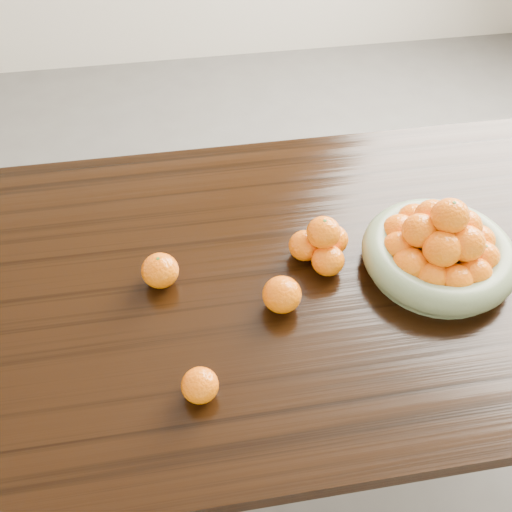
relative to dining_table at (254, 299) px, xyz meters
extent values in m
plane|color=#585653|center=(0.00, 0.00, -0.66)|extent=(5.00, 5.00, 0.00)
cube|color=black|center=(0.00, 0.00, 0.07)|extent=(2.00, 1.00, 0.04)
cube|color=black|center=(0.93, 0.43, -0.31)|extent=(0.08, 0.08, 0.71)
cylinder|color=gray|center=(0.42, -0.04, 0.10)|extent=(0.31, 0.31, 0.02)
torus|color=gray|center=(0.42, -0.04, 0.13)|extent=(0.35, 0.35, 0.07)
ellipsoid|color=orange|center=(0.51, -0.03, 0.14)|extent=(0.08, 0.08, 0.08)
ellipsoid|color=orange|center=(0.49, 0.02, 0.14)|extent=(0.08, 0.08, 0.08)
ellipsoid|color=orange|center=(0.44, 0.04, 0.14)|extent=(0.09, 0.09, 0.08)
ellipsoid|color=orange|center=(0.39, 0.05, 0.15)|extent=(0.09, 0.09, 0.08)
ellipsoid|color=orange|center=(0.35, 0.03, 0.15)|extent=(0.09, 0.09, 0.08)
ellipsoid|color=orange|center=(0.33, -0.03, 0.14)|extent=(0.08, 0.08, 0.08)
ellipsoid|color=orange|center=(0.33, -0.08, 0.14)|extent=(0.08, 0.08, 0.08)
ellipsoid|color=orange|center=(0.37, -0.12, 0.14)|extent=(0.08, 0.08, 0.07)
ellipsoid|color=orange|center=(0.42, -0.13, 0.14)|extent=(0.08, 0.08, 0.07)
ellipsoid|color=orange|center=(0.46, -0.12, 0.14)|extent=(0.08, 0.08, 0.07)
ellipsoid|color=orange|center=(0.50, -0.08, 0.14)|extent=(0.08, 0.08, 0.08)
ellipsoid|color=orange|center=(0.42, -0.05, 0.14)|extent=(0.08, 0.08, 0.07)
ellipsoid|color=orange|center=(0.47, -0.03, 0.19)|extent=(0.08, 0.08, 0.08)
ellipsoid|color=orange|center=(0.41, 0.01, 0.19)|extent=(0.08, 0.08, 0.08)
ellipsoid|color=orange|center=(0.36, -0.03, 0.20)|extent=(0.08, 0.08, 0.07)
ellipsoid|color=orange|center=(0.39, -0.08, 0.19)|extent=(0.08, 0.08, 0.08)
ellipsoid|color=orange|center=(0.45, -0.08, 0.19)|extent=(0.08, 0.08, 0.08)
ellipsoid|color=orange|center=(0.42, -0.04, 0.24)|extent=(0.08, 0.08, 0.08)
ellipsoid|color=orange|center=(0.17, -0.02, 0.12)|extent=(0.07, 0.07, 0.07)
ellipsoid|color=orange|center=(0.19, 0.05, 0.12)|extent=(0.07, 0.07, 0.07)
ellipsoid|color=orange|center=(0.13, 0.04, 0.12)|extent=(0.07, 0.07, 0.07)
ellipsoid|color=orange|center=(0.16, 0.02, 0.18)|extent=(0.08, 0.08, 0.07)
ellipsoid|color=orange|center=(-0.21, 0.01, 0.13)|extent=(0.08, 0.08, 0.08)
ellipsoid|color=orange|center=(-0.15, -0.29, 0.12)|extent=(0.07, 0.07, 0.07)
ellipsoid|color=orange|center=(0.04, -0.10, 0.13)|extent=(0.08, 0.08, 0.08)
camera|label=1|loc=(-0.13, -0.85, 1.06)|focal=40.00mm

